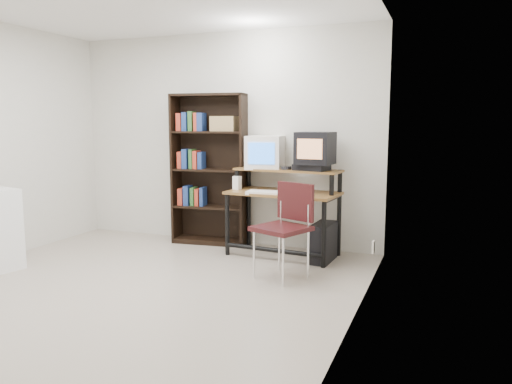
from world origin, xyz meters
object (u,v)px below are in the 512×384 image
(computer_desk, at_px, (284,195))
(school_chair, at_px, (287,220))
(crt_tv, at_px, (315,148))
(crt_monitor, at_px, (265,152))
(pc_tower, at_px, (323,242))
(bookshelf, at_px, (210,168))

(computer_desk, distance_m, school_chair, 0.82)
(crt_tv, height_order, school_chair, crt_tv)
(crt_monitor, bearing_deg, pc_tower, -26.30)
(bookshelf, bearing_deg, school_chair, -42.95)
(crt_monitor, xyz_separation_m, crt_tv, (0.63, -0.11, 0.07))
(crt_monitor, relative_size, pc_tower, 1.03)
(crt_tv, xyz_separation_m, school_chair, (-0.07, -0.81, -0.66))
(pc_tower, relative_size, bookshelf, 0.24)
(pc_tower, bearing_deg, crt_monitor, 165.12)
(crt_monitor, relative_size, bookshelf, 0.25)
(computer_desk, height_order, pc_tower, computer_desk)
(computer_desk, xyz_separation_m, crt_tv, (0.34, 0.05, 0.54))
(computer_desk, height_order, crt_tv, crt_tv)
(crt_tv, bearing_deg, crt_monitor, 174.45)
(computer_desk, bearing_deg, pc_tower, -5.87)
(crt_monitor, xyz_separation_m, school_chair, (0.56, -0.93, -0.59))
(pc_tower, height_order, school_chair, school_chair)
(pc_tower, bearing_deg, computer_desk, 172.33)
(crt_monitor, relative_size, crt_tv, 1.14)
(computer_desk, bearing_deg, crt_monitor, 156.05)
(computer_desk, relative_size, crt_monitor, 2.78)
(computer_desk, distance_m, crt_tv, 0.64)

